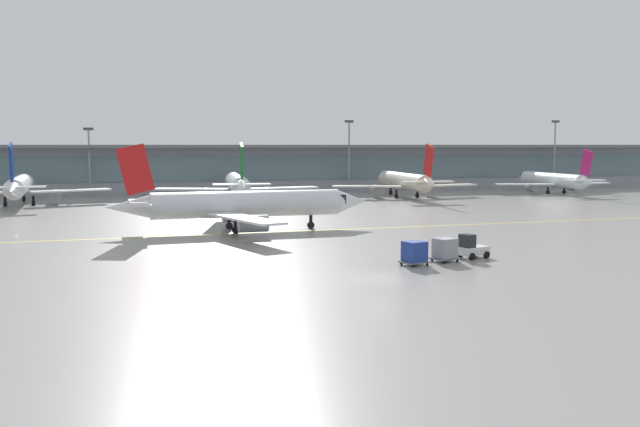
% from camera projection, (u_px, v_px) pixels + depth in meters
% --- Properties ---
extents(ground_plane, '(400.00, 400.00, 0.00)m').
position_uv_depth(ground_plane, '(380.00, 279.00, 49.32)').
color(ground_plane, gray).
extents(taxiway_centreline_stripe, '(109.89, 5.56, 0.01)m').
position_uv_depth(taxiway_centreline_stripe, '(250.00, 233.00, 74.71)').
color(taxiway_centreline_stripe, yellow).
rests_on(taxiway_centreline_stripe, ground_plane).
extents(terminal_concourse, '(217.26, 11.00, 9.60)m').
position_uv_depth(terminal_concourse, '(224.00, 168.00, 139.99)').
color(terminal_concourse, '#8C939E').
rests_on(terminal_concourse, ground_plane).
extents(gate_airplane_1, '(28.01, 30.23, 10.01)m').
position_uv_depth(gate_airplane_1, '(19.00, 186.00, 108.69)').
color(gate_airplane_1, white).
rests_on(gate_airplane_1, ground_plane).
extents(gate_airplane_2, '(27.90, 30.09, 9.96)m').
position_uv_depth(gate_airplane_2, '(237.00, 184.00, 116.38)').
color(gate_airplane_2, white).
rests_on(gate_airplane_2, ground_plane).
extents(gate_airplane_3, '(27.58, 29.64, 9.83)m').
position_uv_depth(gate_airplane_3, '(404.00, 181.00, 124.72)').
color(gate_airplane_3, silver).
rests_on(gate_airplane_3, ground_plane).
extents(gate_airplane_4, '(24.87, 26.67, 8.86)m').
position_uv_depth(gate_airplane_4, '(553.00, 180.00, 134.87)').
color(gate_airplane_4, white).
rests_on(gate_airplane_4, ground_plane).
extents(taxiing_regional_jet, '(29.45, 27.38, 9.76)m').
position_uv_depth(taxiing_regional_jet, '(244.00, 205.00, 76.23)').
color(taxiing_regional_jet, silver).
rests_on(taxiing_regional_jet, ground_plane).
extents(baggage_tug, '(2.90, 2.25, 2.10)m').
position_uv_depth(baggage_tug, '(472.00, 248.00, 58.04)').
color(baggage_tug, silver).
rests_on(baggage_tug, ground_plane).
extents(cargo_dolly_lead, '(2.49, 2.17, 1.94)m').
position_uv_depth(cargo_dolly_lead, '(445.00, 249.00, 56.39)').
color(cargo_dolly_lead, '#595B60').
rests_on(cargo_dolly_lead, ground_plane).
extents(cargo_dolly_trailing, '(2.49, 2.17, 1.94)m').
position_uv_depth(cargo_dolly_trailing, '(414.00, 252.00, 54.65)').
color(cargo_dolly_trailing, '#595B60').
rests_on(cargo_dolly_trailing, ground_plane).
extents(apron_light_mast_1, '(1.80, 0.36, 12.78)m').
position_uv_depth(apron_light_mast_1, '(89.00, 158.00, 127.55)').
color(apron_light_mast_1, gray).
rests_on(apron_light_mast_1, ground_plane).
extents(apron_light_mast_2, '(1.80, 0.36, 14.57)m').
position_uv_depth(apron_light_mast_2, '(349.00, 153.00, 139.73)').
color(apron_light_mast_2, gray).
rests_on(apron_light_mast_2, ground_plane).
extents(apron_light_mast_3, '(1.80, 0.36, 14.95)m').
position_uv_depth(apron_light_mast_3, '(555.00, 151.00, 151.23)').
color(apron_light_mast_3, gray).
rests_on(apron_light_mast_3, ground_plane).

